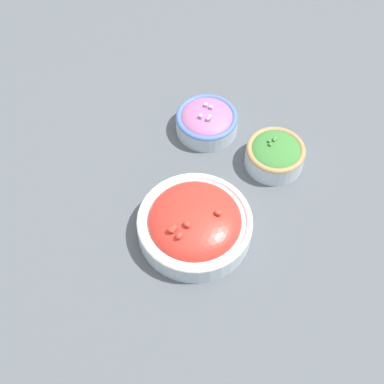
{
  "coord_description": "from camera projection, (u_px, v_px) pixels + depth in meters",
  "views": [
    {
      "loc": [
        -0.25,
        -0.51,
        0.85
      ],
      "look_at": [
        0.0,
        0.0,
        0.03
      ],
      "focal_mm": 50.0,
      "sensor_mm": 36.0,
      "label": 1
    }
  ],
  "objects": [
    {
      "name": "ground_plane",
      "position": [
        192.0,
        201.0,
        1.03
      ],
      "size": [
        3.0,
        3.0,
        0.0
      ],
      "primitive_type": "plane",
      "color": "#4C5156"
    },
    {
      "name": "bowl_cherry_tomatoes",
      "position": [
        195.0,
        223.0,
        0.96
      ],
      "size": [
        0.21,
        0.21,
        0.08
      ],
      "color": "#B2C1CC",
      "rests_on": "ground_plane"
    },
    {
      "name": "bowl_broccoli",
      "position": [
        275.0,
        154.0,
        1.05
      ],
      "size": [
        0.12,
        0.12,
        0.06
      ],
      "color": "#B2C1CC",
      "rests_on": "ground_plane"
    },
    {
      "name": "bowl_red_onion",
      "position": [
        207.0,
        120.0,
        1.11
      ],
      "size": [
        0.13,
        0.13,
        0.06
      ],
      "color": "#B2C1CC",
      "rests_on": "ground_plane"
    }
  ]
}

